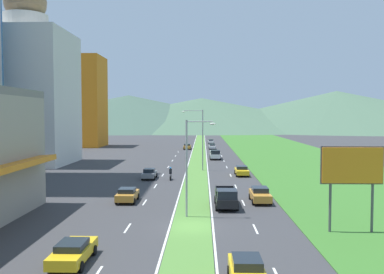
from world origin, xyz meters
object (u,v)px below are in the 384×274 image
object	(u,v)px
street_lamp_near	(190,161)
car_6	(127,195)
car_0	(260,195)
car_8	(187,146)
street_lamp_mid	(200,136)
motorcycle_rider	(171,175)
car_9	(73,252)
pickup_truck_1	(215,155)
car_5	(247,272)
car_4	(211,141)
car_3	(212,147)
car_1	(149,174)
pickup_truck_0	(226,198)
car_2	(242,171)
billboard_roadside	(352,169)

from	to	relation	value
street_lamp_near	car_6	bearing A→B (deg)	136.55
car_0	car_8	size ratio (longest dim) A/B	0.96
street_lamp_mid	car_6	distance (m)	26.09
motorcycle_rider	car_6	bearing A→B (deg)	167.10
car_9	motorcycle_rider	size ratio (longest dim) A/B	2.37
pickup_truck_1	car_5	bearing A→B (deg)	-0.18
street_lamp_near	car_8	bearing A→B (deg)	92.33
car_9	car_0	bearing A→B (deg)	-37.45
car_5	car_6	world-z (taller)	car_5
street_lamp_near	car_8	xyz separation A→B (m)	(-2.97, 73.08, -4.23)
street_lamp_near	street_lamp_mid	distance (m)	30.88
car_4	car_3	bearing A→B (deg)	-0.20
street_lamp_near	car_5	bearing A→B (deg)	-76.79
car_3	car_0	bearing A→B (deg)	2.94
car_6	street_lamp_near	bearing A→B (deg)	-133.45
car_0	car_3	bearing A→B (deg)	-177.06
street_lamp_near	car_1	world-z (taller)	street_lamp_near
car_6	car_9	xyz separation A→B (m)	(-0.05, -17.91, -0.02)
car_0	pickup_truck_0	bearing A→B (deg)	-53.75
car_1	car_6	xyz separation A→B (m)	(-0.30, -15.65, 0.00)
car_9	pickup_truck_0	xyz separation A→B (m)	(10.19, 15.41, 0.26)
car_4	pickup_truck_0	distance (m)	90.22
car_1	car_3	xyz separation A→B (m)	(10.09, 51.10, -0.03)
car_6	street_lamp_mid	bearing A→B (deg)	-16.96
motorcycle_rider	street_lamp_near	bearing A→B (deg)	-170.97
car_2	street_lamp_near	bearing A→B (deg)	-15.25
car_3	motorcycle_rider	size ratio (longest dim) A/B	2.10
billboard_roadside	car_4	size ratio (longest dim) A/B	1.53
motorcycle_rider	car_9	bearing A→B (deg)	174.01
car_0	car_6	bearing A→B (deg)	-89.20
car_2	car_8	bearing A→B (deg)	-168.18
car_6	pickup_truck_1	size ratio (longest dim) A/B	0.75
car_0	car_4	size ratio (longest dim) A/B	1.03
car_4	car_2	bearing A→B (deg)	2.70
car_2	car_8	distance (m)	48.53
car_2	pickup_truck_1	distance (m)	22.73
pickup_truck_1	car_2	bearing A→B (deg)	8.35
car_1	car_4	world-z (taller)	car_1
car_3	car_5	distance (m)	87.88
car_2	car_3	bearing A→B (deg)	-176.02
billboard_roadside	car_1	distance (m)	32.86
car_0	motorcycle_rider	bearing A→B (deg)	-144.29
street_lamp_near	pickup_truck_1	distance (m)	48.37
car_5	car_3	bearing A→B (deg)	179.87
car_1	car_6	world-z (taller)	car_1
car_0	pickup_truck_0	world-z (taller)	pickup_truck_0
street_lamp_mid	car_6	xyz separation A→B (m)	(-7.47, -24.50, -4.97)
street_lamp_near	motorcycle_rider	bearing A→B (deg)	99.03
car_1	street_lamp_near	bearing A→B (deg)	-163.74
pickup_truck_1	billboard_roadside	bearing A→B (deg)	9.55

